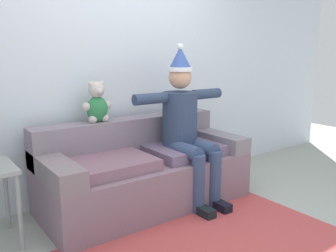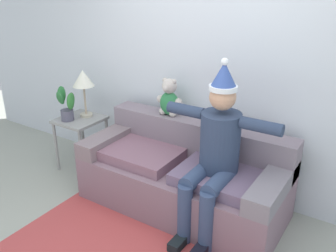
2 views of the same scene
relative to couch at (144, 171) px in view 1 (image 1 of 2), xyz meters
name	(u,v)px [view 1 (image 1 of 2)]	position (x,y,z in m)	size (l,w,h in m)	color
ground_plane	(219,249)	(0.00, -1.04, -0.32)	(10.00, 10.00, 0.00)	#9BA196
back_wall	(116,61)	(0.00, 0.51, 1.03)	(7.00, 0.10, 2.70)	silver
couch	(144,171)	(0.00, 0.00, 0.00)	(1.94, 0.85, 0.80)	slate
person_seated	(186,123)	(0.38, -0.16, 0.44)	(1.02, 0.77, 1.52)	navy
teddy_bear	(97,104)	(-0.34, 0.26, 0.64)	(0.29, 0.17, 0.38)	#2B7945
area_rug	(218,247)	(0.00, -1.02, -0.32)	(2.05, 1.36, 0.01)	#B44445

